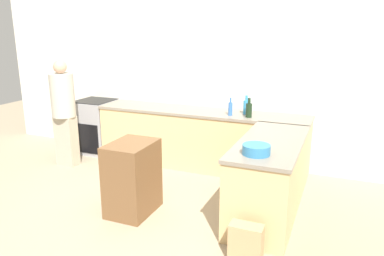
% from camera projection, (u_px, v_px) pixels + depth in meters
% --- Properties ---
extents(ground_plane, '(14.00, 14.00, 0.00)m').
position_uv_depth(ground_plane, '(143.00, 219.00, 4.33)').
color(ground_plane, tan).
extents(wall_back, '(8.00, 0.06, 2.70)m').
position_uv_depth(wall_back, '(209.00, 79.00, 5.94)').
color(wall_back, silver).
rests_on(wall_back, ground_plane).
extents(counter_back, '(3.30, 0.69, 0.91)m').
position_uv_depth(counter_back, '(201.00, 139.00, 5.85)').
color(counter_back, '#D6B27A').
rests_on(counter_back, ground_plane).
extents(counter_peninsula, '(0.69, 1.69, 0.91)m').
position_uv_depth(counter_peninsula, '(269.00, 178.00, 4.34)').
color(counter_peninsula, '#D6B27A').
rests_on(counter_peninsula, ground_plane).
extents(range_oven, '(0.64, 0.66, 0.92)m').
position_uv_depth(range_oven, '(96.00, 126.00, 6.59)').
color(range_oven, '#99999E').
rests_on(range_oven, ground_plane).
extents(island_table, '(0.47, 0.62, 0.86)m').
position_uv_depth(island_table, '(132.00, 178.00, 4.40)').
color(island_table, brown).
rests_on(island_table, ground_plane).
extents(mixing_bowl, '(0.28, 0.28, 0.10)m').
position_uv_depth(mixing_bowl, '(256.00, 150.00, 3.75)').
color(mixing_bowl, teal).
rests_on(mixing_bowl, counter_peninsula).
extents(water_bottle_blue, '(0.06, 0.06, 0.26)m').
position_uv_depth(water_bottle_blue, '(230.00, 108.00, 5.39)').
color(water_bottle_blue, '#386BB7').
rests_on(water_bottle_blue, counter_back).
extents(wine_bottle_dark, '(0.09, 0.09, 0.28)m').
position_uv_depth(wine_bottle_dark, '(249.00, 110.00, 5.27)').
color(wine_bottle_dark, black).
rests_on(wine_bottle_dark, counter_back).
extents(dish_soap_bottle, '(0.09, 0.09, 0.28)m').
position_uv_depth(dish_soap_bottle, '(246.00, 107.00, 5.47)').
color(dish_soap_bottle, '#338CBF').
rests_on(dish_soap_bottle, counter_back).
extents(vinegar_bottle_clear, '(0.09, 0.09, 0.27)m').
position_uv_depth(vinegar_bottle_clear, '(250.00, 105.00, 5.62)').
color(vinegar_bottle_clear, silver).
rests_on(vinegar_bottle_clear, counter_back).
extents(person_by_range, '(0.36, 0.36, 1.66)m').
position_uv_depth(person_by_range, '(64.00, 110.00, 5.80)').
color(person_by_range, '#ADA38E').
rests_on(person_by_range, ground_plane).
extents(paper_bag, '(0.32, 0.16, 0.37)m').
position_uv_depth(paper_bag, '(246.00, 243.00, 3.52)').
color(paper_bag, tan).
rests_on(paper_bag, ground_plane).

